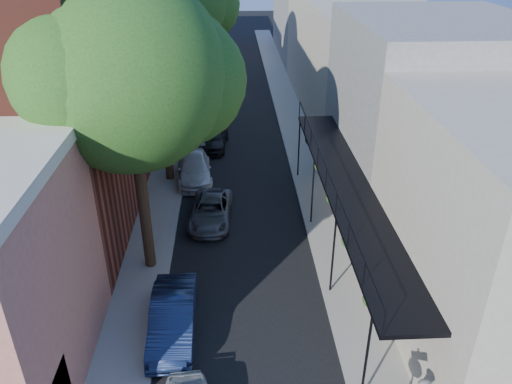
{
  "coord_description": "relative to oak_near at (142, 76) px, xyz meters",
  "views": [
    {
      "loc": [
        -0.31,
        -6.95,
        12.47
      ],
      "look_at": [
        0.61,
        11.09,
        2.8
      ],
      "focal_mm": 35.0,
      "sensor_mm": 36.0,
      "label": 1
    }
  ],
  "objects": [
    {
      "name": "road_surface",
      "position": [
        3.37,
        19.74,
        -7.87
      ],
      "size": [
        6.0,
        64.0,
        0.01
      ],
      "primitive_type": "cube",
      "color": "black",
      "rests_on": "ground"
    },
    {
      "name": "parked_car_f",
      "position": [
        1.37,
        16.8,
        -7.19
      ],
      "size": [
        1.89,
        4.32,
        1.38
      ],
      "primitive_type": "imported",
      "rotation": [
        0.0,
        0.0,
        -0.1
      ],
      "color": "#6C675B",
      "rests_on": "ground"
    },
    {
      "name": "buildings_left",
      "position": [
        -5.93,
        18.5,
        -2.94
      ],
      "size": [
        10.1,
        59.1,
        12.0
      ],
      "color": "tan",
      "rests_on": "ground"
    },
    {
      "name": "parked_car_e",
      "position": [
        1.85,
        12.34,
        -7.18
      ],
      "size": [
        2.0,
        4.25,
        1.41
      ],
      "primitive_type": "imported",
      "rotation": [
        0.0,
        0.0,
        -0.08
      ],
      "color": "black",
      "rests_on": "ground"
    },
    {
      "name": "oak_mid",
      "position": [
        -0.05,
        7.97,
        -0.82
      ],
      "size": [
        6.6,
        6.0,
        10.2
      ],
      "color": "#302013",
      "rests_on": "ground"
    },
    {
      "name": "sidewalk_left",
      "position": [
        -0.63,
        19.74,
        -7.82
      ],
      "size": [
        2.0,
        64.0,
        0.12
      ],
      "primitive_type": "cube",
      "color": "gray",
      "rests_on": "ground"
    },
    {
      "name": "parked_car_b",
      "position": [
        0.89,
        -4.15,
        -7.18
      ],
      "size": [
        1.55,
        4.24,
        1.39
      ],
      "primitive_type": "imported",
      "rotation": [
        0.0,
        0.0,
        0.02
      ],
      "color": "#162345",
      "rests_on": "ground"
    },
    {
      "name": "buildings_right",
      "position": [
        12.36,
        19.23,
        -3.45
      ],
      "size": [
        9.8,
        55.0,
        10.0
      ],
      "color": "#BCB29B",
      "rests_on": "ground"
    },
    {
      "name": "oak_far",
      "position": [
        0.01,
        17.01,
        0.38
      ],
      "size": [
        7.7,
        7.0,
        11.9
      ],
      "color": "#302013",
      "rests_on": "ground"
    },
    {
      "name": "sidewalk_right",
      "position": [
        7.37,
        19.74,
        -7.82
      ],
      "size": [
        2.0,
        64.0,
        0.12
      ],
      "primitive_type": "cube",
      "color": "gray",
      "rests_on": "ground"
    },
    {
      "name": "parked_car_c",
      "position": [
        1.97,
        3.22,
        -7.32
      ],
      "size": [
        2.15,
        4.17,
        1.12
      ],
      "primitive_type": "imported",
      "rotation": [
        0.0,
        0.0,
        -0.07
      ],
      "color": "#505157",
      "rests_on": "ground"
    },
    {
      "name": "parked_car_d",
      "position": [
        0.92,
        7.76,
        -7.23
      ],
      "size": [
        2.23,
        4.59,
        1.29
      ],
      "primitive_type": "imported",
      "rotation": [
        0.0,
        0.0,
        0.1
      ],
      "color": "silver",
      "rests_on": "ground"
    },
    {
      "name": "oak_near",
      "position": [
        0.0,
        0.0,
        0.0
      ],
      "size": [
        7.48,
        6.8,
        11.42
      ],
      "color": "#302013",
      "rests_on": "ground"
    }
  ]
}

